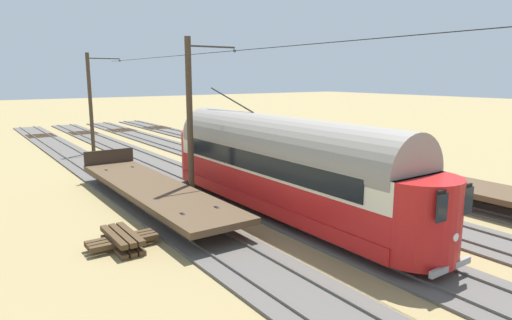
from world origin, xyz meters
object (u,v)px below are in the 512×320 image
Objects in this scene: flatcar_far_siding at (462,186)px; spare_tie_stack at (122,240)px; catenary_pole_foreground at (91,102)px; switch_stand at (304,149)px; catenary_pole_mid_near at (191,120)px; flatcar_adjacent at (151,188)px; vintage_streetcar at (281,164)px.

flatcar_far_siding is 4.78× the size of spare_tie_stack.
catenary_pole_foreground is at bearing -102.55° from spare_tie_stack.
switch_stand is at bearing -150.63° from spare_tie_stack.
flatcar_far_siding is 13.08m from catenary_pole_mid_near.
switch_stand is at bearing -160.05° from flatcar_adjacent.
switch_stand is (-11.96, -5.85, -3.29)m from catenary_pole_mid_near.
catenary_pole_foreground is at bearing -90.00° from catenary_pole_mid_near.
vintage_streetcar reaches higher than spare_tie_stack.
flatcar_far_siding is at bearing 83.64° from switch_stand.
flatcar_adjacent is at bearing -123.13° from spare_tie_stack.
catenary_pole_foreground reaches higher than switch_stand.
flatcar_far_siding is (-8.14, 3.49, -1.39)m from vintage_streetcar.
catenary_pole_foreground is 21.08m from spare_tie_stack.
catenary_pole_mid_near reaches higher than switch_stand.
vintage_streetcar is at bearing 123.11° from catenary_pole_mid_near.
catenary_pole_foreground is 16.57m from switch_stand.
catenary_pole_mid_near is 3.20× the size of spare_tie_stack.
catenary_pole_foreground is (10.51, -23.96, 3.13)m from flatcar_far_siding.
spare_tie_stack is (2.81, 4.31, -0.59)m from flatcar_adjacent.
flatcar_adjacent is 14.53m from switch_stand.
catenary_pole_foreground reaches higher than flatcar_far_siding.
spare_tie_stack is at bearing -13.87° from flatcar_far_siding.
spare_tie_stack is at bearing -1.85° from vintage_streetcar.
switch_stand is (-13.65, -4.96, -0.16)m from flatcar_adjacent.
catenary_pole_mid_near is at bearing -34.13° from flatcar_far_siding.
switch_stand is (-11.96, 10.98, -3.29)m from catenary_pole_foreground.
vintage_streetcar is 13.08× the size of switch_stand.
flatcar_adjacent reaches higher than spare_tie_stack.
catenary_pole_mid_near reaches higher than vintage_streetcar.
catenary_pole_foreground and catenary_pole_mid_near have the same top height.
flatcar_far_siding is at bearing 113.69° from catenary_pole_foreground.
flatcar_far_siding reaches higher than switch_stand.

